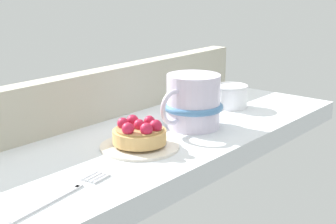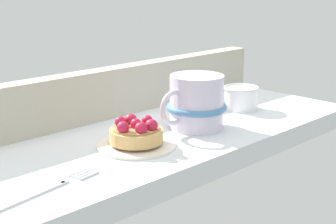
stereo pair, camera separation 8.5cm
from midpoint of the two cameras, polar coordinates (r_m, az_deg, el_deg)
ground_plane at (r=87.77cm, az=0.20°, el=-3.83°), size 87.34×31.06×3.76cm
window_rail_back at (r=95.73cm, az=-5.56°, el=1.85°), size 85.59×3.70×9.43cm
dessert_plate at (r=81.30cm, az=-0.58°, el=-3.70°), size 12.70×12.70×0.91cm
raspberry_tart at (r=80.62cm, az=-0.59°, el=-2.33°), size 8.57×8.57×4.01cm
coffee_mug at (r=90.38cm, az=5.85°, el=1.01°), size 14.25×10.80×9.63cm
dessert_fork at (r=66.60cm, az=-9.82°, el=-8.53°), size 16.93×4.15×0.60cm
sugar_bowl at (r=104.87cm, az=10.52°, el=1.62°), size 7.28×7.28×4.70cm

